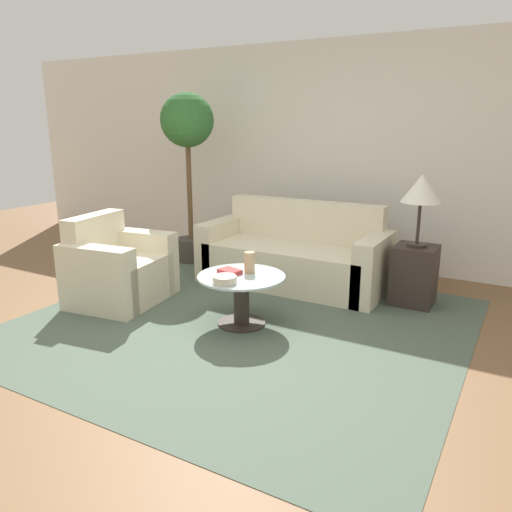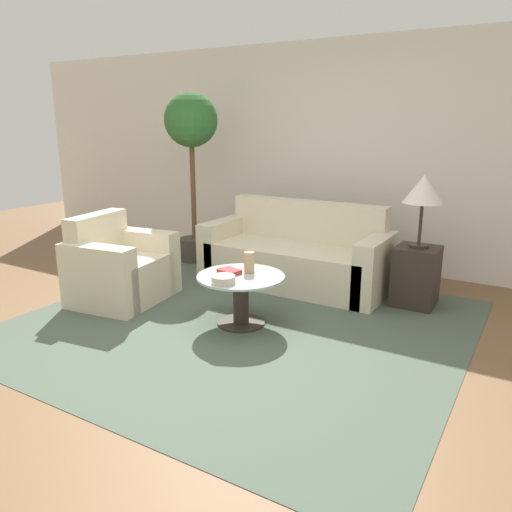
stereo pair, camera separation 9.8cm
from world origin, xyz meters
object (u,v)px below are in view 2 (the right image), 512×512
coffee_table (241,293)px  bowl (224,279)px  sofa_main (297,257)px  book_stack (229,271)px  table_lamp (423,191)px  armchair (118,270)px  vase (249,262)px  potted_plant (192,140)px

coffee_table → bowl: (-0.01, -0.24, 0.19)m
sofa_main → book_stack: sofa_main is taller
table_lamp → armchair: bearing=-152.5°
armchair → table_lamp: 2.95m
coffee_table → vase: size_ratio=4.11×
sofa_main → potted_plant: (-1.51, 0.19, 1.18)m
armchair → table_lamp: table_lamp is taller
potted_plant → vase: 2.30m
sofa_main → potted_plant: 1.93m
potted_plant → vase: bearing=-39.5°
vase → bowl: vase is taller
sofa_main → potted_plant: bearing=173.0°
sofa_main → bowl: bearing=-86.9°
sofa_main → table_lamp: (1.25, -0.02, 0.80)m
coffee_table → book_stack: 0.21m
vase → coffee_table: bearing=-99.5°
potted_plant → bowl: 2.53m
bowl → table_lamp: bearing=51.8°
potted_plant → vase: size_ratio=11.16×
armchair → potted_plant: (-0.24, 1.52, 1.18)m
table_lamp → potted_plant: bearing=175.8°
potted_plant → armchair: bearing=-81.1°
sofa_main → book_stack: (-0.02, -1.26, 0.17)m
sofa_main → coffee_table: sofa_main is taller
book_stack → sofa_main: bearing=103.9°
sofa_main → armchair: 1.84m
coffee_table → book_stack: book_stack is taller
sofa_main → coffee_table: 1.26m
table_lamp → vase: table_lamp is taller
sofa_main → coffee_table: size_ratio=2.63×
sofa_main → table_lamp: 1.48m
coffee_table → bowl: size_ratio=3.88×
coffee_table → vase: (0.02, 0.11, 0.25)m
bowl → coffee_table: bearing=88.2°
coffee_table → potted_plant: size_ratio=0.37×
table_lamp → potted_plant: potted_plant is taller
armchair → table_lamp: size_ratio=1.49×
coffee_table → table_lamp: (1.16, 1.24, 0.81)m
book_stack → vase: bearing=55.2°
potted_plant → vase: (1.62, -1.33, -0.94)m
armchair → table_lamp: bearing=-69.8°
table_lamp → book_stack: 1.89m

